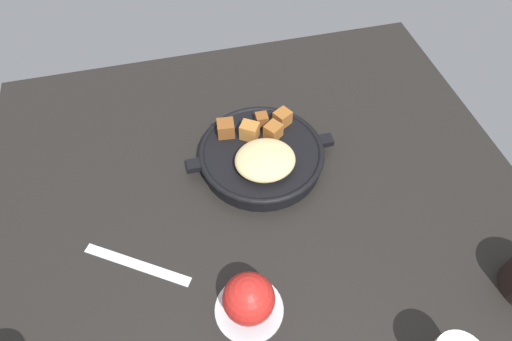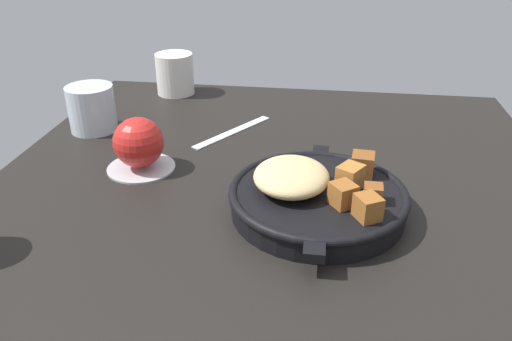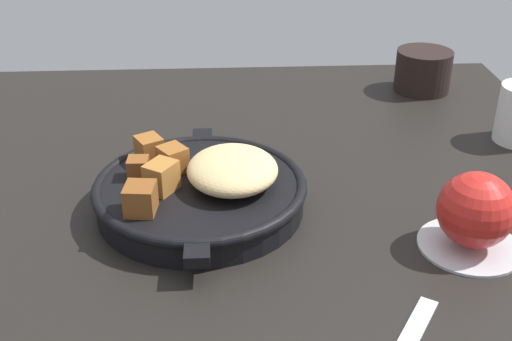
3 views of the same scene
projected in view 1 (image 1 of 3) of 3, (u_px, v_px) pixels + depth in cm
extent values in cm
cube|color=black|center=(258.00, 195.00, 79.38)|extent=(95.53, 83.45, 2.40)
cylinder|color=black|center=(261.00, 156.00, 81.26)|extent=(22.48, 22.48, 3.21)
torus|color=black|center=(261.00, 152.00, 80.19)|extent=(23.23, 23.23, 1.20)
cube|color=black|center=(194.00, 165.00, 78.55)|extent=(2.64, 2.40, 1.20)
cube|color=black|center=(325.00, 140.00, 82.19)|extent=(2.64, 2.40, 1.20)
ellipsoid|color=#DBBC7F|center=(265.00, 160.00, 76.51)|extent=(10.77, 9.76, 3.40)
cube|color=#A86B2D|center=(250.00, 131.00, 80.87)|extent=(4.12, 3.96, 3.20)
cube|color=brown|center=(226.00, 128.00, 81.40)|extent=(3.43, 3.28, 2.96)
cube|color=#935623|center=(273.00, 131.00, 81.07)|extent=(3.88, 3.83, 2.87)
cube|color=brown|center=(262.00, 119.00, 83.32)|extent=(2.32, 2.32, 2.25)
cube|color=#935623|center=(282.00, 118.00, 83.11)|extent=(3.80, 3.68, 2.90)
cylinder|color=#B7BABF|center=(249.00, 309.00, 65.00)|extent=(10.31, 10.31, 0.60)
sphere|color=red|center=(249.00, 299.00, 61.76)|extent=(7.58, 7.58, 7.58)
cube|color=silver|center=(137.00, 264.00, 69.52)|extent=(16.34, 11.38, 0.36)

